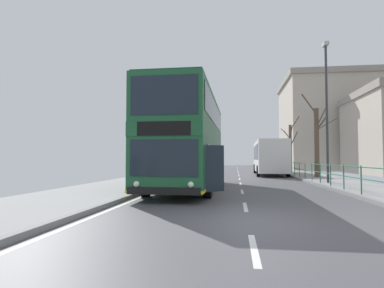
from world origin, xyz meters
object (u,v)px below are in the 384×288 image
(background_building_01, at_px, (336,124))
(bare_tree_far_01, at_px, (290,145))
(bare_tree_far_00, at_px, (317,140))
(double_decker_bus_main, at_px, (189,141))
(street_lamp_far_side, at_px, (327,101))
(background_bus_far_lane, at_px, (269,157))

(background_building_01, bearing_deg, bare_tree_far_01, -122.31)
(bare_tree_far_00, relative_size, bare_tree_far_01, 1.14)
(double_decker_bus_main, height_order, bare_tree_far_00, bare_tree_far_00)
(bare_tree_far_00, height_order, background_building_01, background_building_01)
(bare_tree_far_00, distance_m, background_building_01, 23.37)
(bare_tree_far_00, xyz_separation_m, background_building_01, (7.79, 21.77, 3.44))
(street_lamp_far_side, xyz_separation_m, background_building_01, (8.57, 27.50, 1.50))
(double_decker_bus_main, height_order, background_bus_far_lane, double_decker_bus_main)
(bare_tree_far_01, bearing_deg, street_lamp_far_side, -91.12)
(bare_tree_far_01, xyz_separation_m, background_building_01, (8.29, 13.10, 3.44))
(double_decker_bus_main, xyz_separation_m, street_lamp_far_side, (7.51, 3.74, 2.44))
(double_decker_bus_main, bearing_deg, background_bus_far_lane, 71.01)
(double_decker_bus_main, distance_m, bare_tree_far_00, 12.60)
(double_decker_bus_main, relative_size, background_bus_far_lane, 1.02)
(double_decker_bus_main, bearing_deg, bare_tree_far_00, 48.84)
(street_lamp_far_side, relative_size, bare_tree_far_00, 1.29)
(street_lamp_far_side, height_order, background_building_01, background_building_01)
(background_bus_far_lane, distance_m, bare_tree_far_00, 7.06)
(background_bus_far_lane, relative_size, bare_tree_far_00, 1.71)
(street_lamp_far_side, bearing_deg, bare_tree_far_00, 82.30)
(bare_tree_far_00, bearing_deg, bare_tree_far_01, 93.27)
(double_decker_bus_main, height_order, background_building_01, background_building_01)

